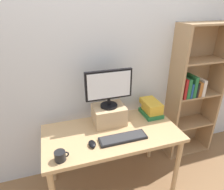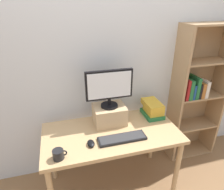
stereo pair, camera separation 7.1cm
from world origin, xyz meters
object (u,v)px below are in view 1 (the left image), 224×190
(riser_box, at_px, (109,114))
(computer_monitor, at_px, (109,87))
(book_stack, at_px, (151,108))
(bookshelf_unit, at_px, (192,92))
(computer_mouse, at_px, (92,144))
(keyboard, at_px, (123,138))
(coffee_mug, at_px, (60,156))
(desk, at_px, (112,139))

(riser_box, xyz_separation_m, computer_monitor, (-0.00, -0.00, 0.31))
(riser_box, height_order, book_stack, riser_box)
(bookshelf_unit, bearing_deg, riser_box, -173.43)
(riser_box, bearing_deg, computer_mouse, -129.03)
(riser_box, bearing_deg, computer_monitor, -90.00)
(keyboard, distance_m, computer_mouse, 0.29)
(bookshelf_unit, xyz_separation_m, riser_box, (-1.12, -0.13, -0.04))
(coffee_mug, bearing_deg, riser_box, 37.29)
(bookshelf_unit, bearing_deg, keyboard, -157.94)
(computer_mouse, bearing_deg, desk, 32.03)
(desk, relative_size, computer_mouse, 12.64)
(bookshelf_unit, height_order, computer_monitor, bookshelf_unit)
(riser_box, xyz_separation_m, computer_mouse, (-0.25, -0.31, -0.08))
(desk, bearing_deg, riser_box, 81.64)
(desk, distance_m, coffee_mug, 0.57)
(keyboard, bearing_deg, book_stack, 34.64)
(desk, distance_m, book_stack, 0.57)
(riser_box, xyz_separation_m, coffee_mug, (-0.53, -0.40, -0.05))
(keyboard, bearing_deg, coffee_mug, -170.49)
(desk, xyz_separation_m, riser_box, (0.02, 0.17, 0.18))
(desk, bearing_deg, computer_monitor, 81.56)
(riser_box, xyz_separation_m, keyboard, (0.04, -0.31, -0.08))
(book_stack, xyz_separation_m, coffee_mug, (-1.02, -0.41, -0.04))
(computer_monitor, distance_m, coffee_mug, 0.76)
(riser_box, relative_size, computer_mouse, 3.08)
(bookshelf_unit, bearing_deg, computer_monitor, -173.36)
(desk, bearing_deg, book_stack, 18.44)
(computer_monitor, relative_size, book_stack, 1.76)
(desk, relative_size, coffee_mug, 11.19)
(coffee_mug, bearing_deg, keyboard, 9.51)
(riser_box, bearing_deg, book_stack, 0.44)
(computer_mouse, xyz_separation_m, book_stack, (0.74, 0.31, 0.06))
(book_stack, distance_m, coffee_mug, 1.10)
(computer_monitor, relative_size, computer_mouse, 4.45)
(bookshelf_unit, xyz_separation_m, keyboard, (-1.08, -0.44, -0.12))
(keyboard, bearing_deg, desk, 114.41)
(riser_box, relative_size, keyboard, 0.72)
(riser_box, distance_m, computer_mouse, 0.41)
(coffee_mug, bearing_deg, computer_mouse, 18.62)
(computer_mouse, relative_size, coffee_mug, 0.88)
(bookshelf_unit, height_order, riser_box, bookshelf_unit)
(computer_monitor, distance_m, book_stack, 0.59)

